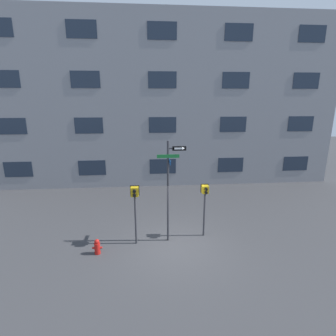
# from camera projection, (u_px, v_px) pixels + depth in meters

# --- Properties ---
(ground_plane) EXTENTS (60.00, 60.00, 0.00)m
(ground_plane) POSITION_uv_depth(u_px,v_px,m) (175.00, 247.00, 10.91)
(ground_plane) COLOR #38383A
(building_facade) EXTENTS (24.00, 0.63, 11.38)m
(building_facade) POSITION_uv_depth(u_px,v_px,m) (162.00, 103.00, 17.30)
(building_facade) COLOR gray
(building_facade) RESTS_ON ground_plane
(street_sign_pole) EXTENTS (1.18, 0.92, 4.37)m
(street_sign_pole) POSITION_uv_depth(u_px,v_px,m) (169.00, 184.00, 10.76)
(street_sign_pole) COLOR #2D2D33
(street_sign_pole) RESTS_ON ground_plane
(pedestrian_signal_left) EXTENTS (0.37, 0.40, 2.56)m
(pedestrian_signal_left) POSITION_uv_depth(u_px,v_px,m) (135.00, 199.00, 10.65)
(pedestrian_signal_left) COLOR #2D2D33
(pedestrian_signal_left) RESTS_ON ground_plane
(pedestrian_signal_right) EXTENTS (0.34, 0.40, 2.40)m
(pedestrian_signal_right) POSITION_uv_depth(u_px,v_px,m) (205.00, 197.00, 11.34)
(pedestrian_signal_right) COLOR #2D2D33
(pedestrian_signal_right) RESTS_ON ground_plane
(fire_hydrant) EXTENTS (0.39, 0.23, 0.63)m
(fire_hydrant) POSITION_uv_depth(u_px,v_px,m) (97.00, 247.00, 10.35)
(fire_hydrant) COLOR red
(fire_hydrant) RESTS_ON ground_plane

